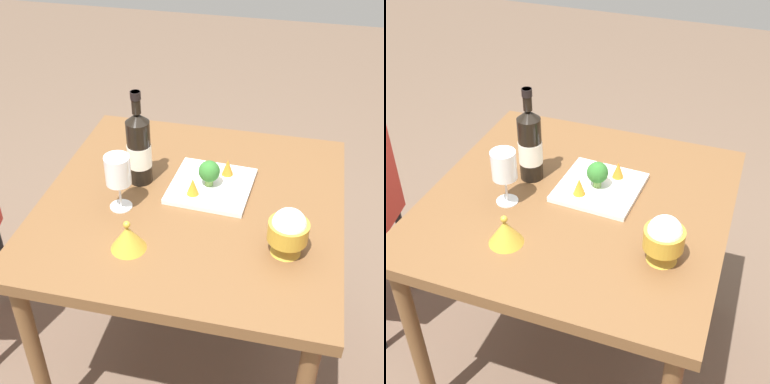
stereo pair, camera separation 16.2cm
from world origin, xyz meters
TOP-DOWN VIEW (x-y plane):
  - ground_plane at (0.00, 0.00)m, footprint 8.00×8.00m
  - dining_table at (0.00, 0.00)m, footprint 0.92×0.92m
  - wine_bottle at (-0.07, -0.19)m, footprint 0.08×0.08m
  - wine_glass at (0.08, -0.20)m, footprint 0.08×0.08m
  - rice_bowl at (0.17, 0.30)m, footprint 0.11×0.11m
  - rice_bowl_lid at (0.25, -0.12)m, footprint 0.10×0.10m
  - serving_plate at (-0.08, 0.05)m, footprint 0.26×0.26m
  - broccoli_floret at (-0.07, 0.04)m, footprint 0.07×0.07m
  - carrot_garnish_left at (-0.14, 0.09)m, footprint 0.04×0.04m
  - carrot_garnish_right at (-0.01, 0.00)m, footprint 0.04×0.04m

SIDE VIEW (x-z plane):
  - ground_plane at x=0.00m, z-range 0.00..0.00m
  - dining_table at x=0.00m, z-range 0.29..1.02m
  - serving_plate at x=-0.08m, z-range 0.74..0.75m
  - rice_bowl_lid at x=0.25m, z-range 0.73..0.82m
  - carrot_garnish_left at x=-0.14m, z-range 0.75..0.81m
  - carrot_garnish_right at x=-0.01m, z-range 0.75..0.81m
  - broccoli_floret at x=-0.07m, z-range 0.76..0.85m
  - rice_bowl at x=0.17m, z-range 0.74..0.88m
  - wine_bottle at x=-0.07m, z-range 0.70..1.02m
  - wine_glass at x=0.08m, z-range 0.78..0.96m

